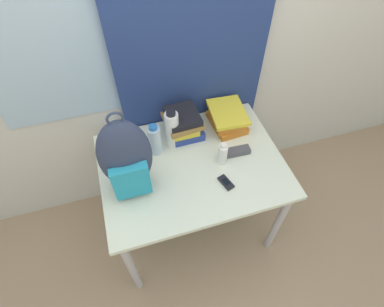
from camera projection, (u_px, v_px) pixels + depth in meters
The scene contains 12 objects.
ground_plane at pixel (209, 271), 2.13m from camera, with size 12.00×12.00×0.00m, color #9E8466.
wall_back at pixel (166, 46), 1.69m from camera, with size 6.00×0.06×2.50m.
curtain_blue at pixel (192, 47), 1.68m from camera, with size 0.92×0.04×2.50m.
desk at pixel (192, 173), 1.85m from camera, with size 1.08×0.80×0.76m.
backpack at pixel (126, 159), 1.50m from camera, with size 0.27×0.19×0.55m.
book_stack_left at pixel (183, 124), 1.87m from camera, with size 0.24×0.24×0.18m.
book_stack_center at pixel (227, 118), 1.93m from camera, with size 0.24×0.29×0.12m.
water_bottle at pixel (155, 140), 1.76m from camera, with size 0.07×0.07×0.22m.
sports_bottle at pixel (172, 129), 1.78m from camera, with size 0.08×0.08×0.27m.
sunscreen_bottle at pixel (223, 154), 1.73m from camera, with size 0.05×0.05×0.16m.
cell_phone at pixel (226, 182), 1.69m from camera, with size 0.07×0.11×0.02m.
sunglasses_case at pixel (238, 151), 1.82m from camera, with size 0.15×0.06×0.04m.
Camera 1 is at (-0.31, -0.62, 2.18)m, focal length 28.00 mm.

